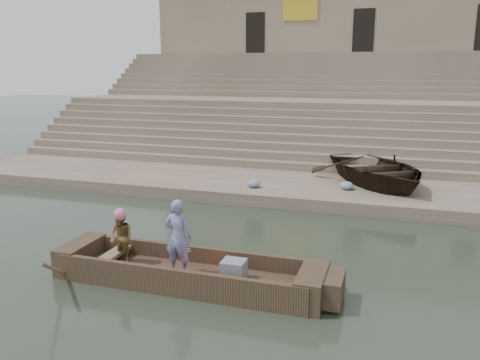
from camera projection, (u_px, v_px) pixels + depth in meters
The scene contains 13 objects.
ground at pixel (365, 316), 8.59m from camera, with size 120.00×120.00×0.00m, color #252E22.
lower_landing at pixel (381, 195), 15.96m from camera, with size 32.00×4.00×0.40m, color gray.
mid_landing at pixel (388, 132), 22.65m from camera, with size 32.00×3.00×2.80m, color gray.
upper_landing at pixel (392, 97), 28.87m from camera, with size 32.00×3.00×5.20m, color gray.
ghat_steps at pixel (390, 120), 24.12m from camera, with size 32.00×11.00×5.20m.
building_wall at pixel (396, 48), 31.90m from camera, with size 32.00×5.07×11.20m.
main_rowboat at pixel (188, 278), 9.86m from camera, with size 5.00×1.30×0.22m, color brown.
rowboat_trim at pixel (197, 271), 9.75m from camera, with size 6.04×2.63×1.82m.
standing_man at pixel (178, 237), 9.68m from camera, with size 0.57×0.37×1.56m, color navy.
rowing_man at pixel (121, 238), 10.22m from camera, with size 0.56×0.43×1.15m, color #2B812B.
television at pixel (233, 270), 9.50m from camera, with size 0.46×0.42×0.40m.
beached_rowboat at pixel (377, 169), 16.58m from camera, with size 3.52×4.93×1.02m, color #2D2116.
cloth_bundles at pixel (425, 190), 15.28m from camera, with size 14.47×2.81×0.26m.
Camera 1 is at (0.27, -8.13, 4.29)m, focal length 36.12 mm.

